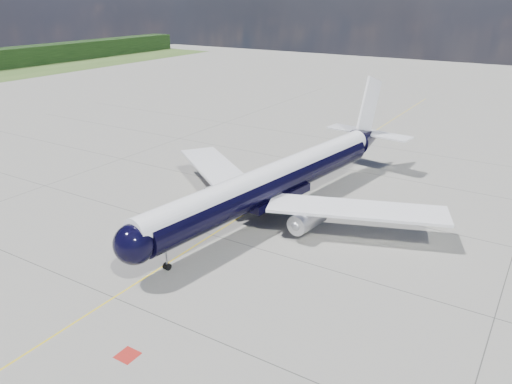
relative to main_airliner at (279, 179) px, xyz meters
The scene contains 4 objects.
ground 11.79m from the main_airliner, 108.01° to the left, with size 320.00×320.00×0.00m, color gray.
taxiway_centerline 7.78m from the main_airliner, 122.16° to the left, with size 0.16×160.00×0.01m, color yellow.
red_marking 30.19m from the main_airliner, 83.39° to the right, with size 1.60×1.60×0.01m, color maroon.
main_airliner is the anchor object (origin of this frame).
Camera 1 is at (31.47, -31.02, 25.73)m, focal length 35.00 mm.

